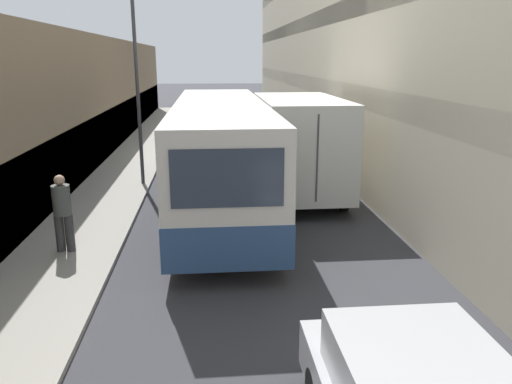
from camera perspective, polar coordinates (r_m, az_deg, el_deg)
name	(u,v)px	position (r m, az deg, el deg)	size (l,w,h in m)	color
ground_plane	(244,201)	(15.57, -1.42, -1.09)	(150.00, 150.00, 0.00)	#38383D
sidewalk_left	(103,203)	(15.87, -17.13, -1.25)	(2.39, 60.00, 0.10)	#9E998E
building_left_shopfront	(15,127)	(16.06, -25.86, 6.66)	(2.40, 60.00, 5.28)	#847056
bus	(221,152)	(14.70, -4.07, 4.54)	(2.54, 11.56, 3.12)	silver
box_truck	(296,142)	(16.44, 4.54, 5.73)	(2.40, 7.24, 3.15)	silver
panel_van	(213,126)	(24.92, -4.94, 7.54)	(1.81, 4.08, 1.95)	silver
pedestrian	(63,211)	(11.87, -21.24, -2.01)	(0.41, 0.39, 1.76)	#383838
street_lamp	(134,27)	(17.36, -13.80, 17.89)	(0.36, 0.80, 7.64)	#38383D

